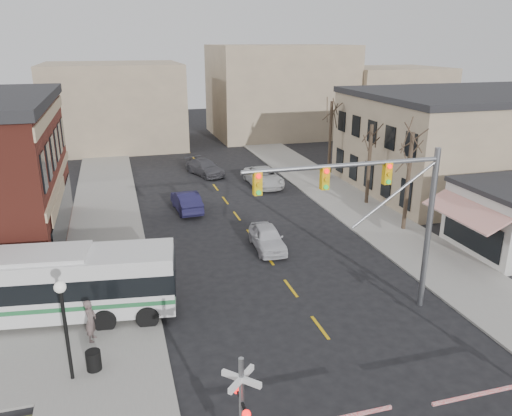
% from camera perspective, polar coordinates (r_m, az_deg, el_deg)
% --- Properties ---
extents(ground, '(160.00, 160.00, 0.00)m').
position_cam_1_polar(ground, '(22.37, 9.40, -15.97)').
color(ground, black).
rests_on(ground, ground).
extents(sidewalk_west, '(5.00, 60.00, 0.12)m').
position_cam_1_polar(sidewalk_west, '(38.58, -16.77, -1.16)').
color(sidewalk_west, gray).
rests_on(sidewalk_west, ground).
extents(sidewalk_east, '(5.00, 60.00, 0.12)m').
position_cam_1_polar(sidewalk_east, '(42.50, 9.67, 1.21)').
color(sidewalk_east, gray).
rests_on(sidewalk_east, ground).
extents(tan_building, '(20.30, 15.30, 8.50)m').
position_cam_1_polar(tan_building, '(48.18, 23.62, 7.12)').
color(tan_building, gray).
rests_on(tan_building, ground).
extents(tree_east_a, '(0.28, 0.28, 6.75)m').
position_cam_1_polar(tree_east_a, '(35.35, 16.97, 2.88)').
color(tree_east_a, '#382B21').
rests_on(tree_east_a, sidewalk_east).
extents(tree_east_b, '(0.28, 0.28, 6.30)m').
position_cam_1_polar(tree_east_b, '(40.53, 12.79, 4.86)').
color(tree_east_b, '#382B21').
rests_on(tree_east_b, sidewalk_east).
extents(tree_east_c, '(0.28, 0.28, 7.20)m').
position_cam_1_polar(tree_east_c, '(47.51, 8.46, 7.67)').
color(tree_east_c, '#382B21').
rests_on(tree_east_c, sidewalk_east).
extents(transit_bus, '(13.07, 4.48, 3.30)m').
position_cam_1_polar(transit_bus, '(25.48, -23.95, -8.05)').
color(transit_bus, silver).
rests_on(transit_bus, ground).
extents(traffic_signal_mast, '(9.34, 0.30, 8.00)m').
position_cam_1_polar(traffic_signal_mast, '(23.25, 14.24, 0.77)').
color(traffic_signal_mast, gray).
rests_on(traffic_signal_mast, ground).
extents(rr_crossing_west, '(5.60, 1.36, 4.00)m').
position_cam_1_polar(rr_crossing_west, '(16.21, -0.06, -22.41)').
color(rr_crossing_west, gray).
rests_on(rr_crossing_west, ground).
extents(street_lamp, '(0.44, 0.44, 4.18)m').
position_cam_1_polar(street_lamp, '(20.16, -21.17, -10.85)').
color(street_lamp, black).
rests_on(street_lamp, sidewalk_west).
extents(trash_bin, '(0.60, 0.60, 0.82)m').
position_cam_1_polar(trash_bin, '(21.71, -18.07, -16.22)').
color(trash_bin, black).
rests_on(trash_bin, sidewalk_west).
extents(car_a, '(1.99, 4.48, 1.50)m').
position_cam_1_polar(car_a, '(31.58, 1.30, -3.42)').
color(car_a, silver).
rests_on(car_a, ground).
extents(car_b, '(1.98, 4.90, 1.58)m').
position_cam_1_polar(car_b, '(38.94, -7.95, 0.80)').
color(car_b, '#181638').
rests_on(car_b, ground).
extents(car_c, '(2.67, 5.73, 1.59)m').
position_cam_1_polar(car_c, '(45.43, 0.88, 3.58)').
color(car_c, beige).
rests_on(car_c, ground).
extents(car_d, '(3.75, 5.57, 1.50)m').
position_cam_1_polar(car_d, '(49.36, -5.87, 4.65)').
color(car_d, '#414045').
rests_on(car_d, ground).
extents(pedestrian_near, '(0.62, 0.80, 1.93)m').
position_cam_1_polar(pedestrian_near, '(23.27, -18.38, -12.11)').
color(pedestrian_near, '#665351').
rests_on(pedestrian_near, sidewalk_west).
extents(pedestrian_far, '(1.09, 0.97, 1.84)m').
position_cam_1_polar(pedestrian_far, '(25.92, -18.12, -8.87)').
color(pedestrian_far, '#2D364F').
rests_on(pedestrian_far, sidewalk_west).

